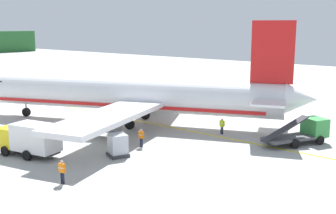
% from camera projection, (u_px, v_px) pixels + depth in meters
% --- Properties ---
extents(airliner_foreground, '(33.30, 39.57, 11.90)m').
position_uv_depth(airliner_foreground, '(130.00, 95.00, 48.65)').
color(airliner_foreground, white).
rests_on(airliner_foreground, ground).
extents(service_truck_baggage, '(7.11, 4.87, 2.76)m').
position_uv_depth(service_truck_baggage, '(305.00, 132.00, 40.86)').
color(service_truck_baggage, '#338C3F').
rests_on(service_truck_baggage, ground).
extents(service_truck_pushback, '(3.39, 6.28, 2.95)m').
position_uv_depth(service_truck_pushback, '(29.00, 138.00, 36.80)').
color(service_truck_pushback, yellow).
rests_on(service_truck_pushback, ground).
extents(cargo_container_near, '(2.16, 2.16, 2.12)m').
position_uv_depth(cargo_container_near, '(118.00, 145.00, 36.74)').
color(cargo_container_near, '#333338').
rests_on(cargo_container_near, ground).
extents(crew_marshaller, '(0.31, 0.62, 1.77)m').
position_uv_depth(crew_marshaller, '(141.00, 136.00, 39.49)').
color(crew_marshaller, '#191E33').
rests_on(crew_marshaller, ground).
extents(crew_loader_left, '(0.26, 0.63, 1.71)m').
position_uv_depth(crew_loader_left, '(222.00, 125.00, 44.27)').
color(crew_loader_left, '#191E33').
rests_on(crew_loader_left, ground).
extents(crew_loader_right, '(0.35, 0.61, 1.78)m').
position_uv_depth(crew_loader_right, '(62.00, 170.00, 30.25)').
color(crew_loader_right, '#191E33').
rests_on(crew_loader_right, ground).
extents(apron_guide_line, '(0.30, 60.00, 0.01)m').
position_uv_depth(apron_guide_line, '(169.00, 127.00, 47.73)').
color(apron_guide_line, yellow).
rests_on(apron_guide_line, ground).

